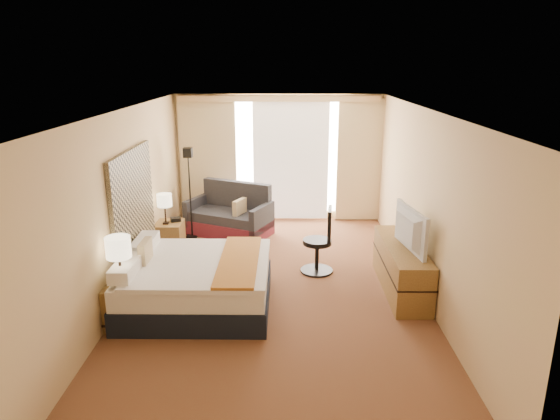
{
  "coord_description": "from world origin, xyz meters",
  "views": [
    {
      "loc": [
        0.14,
        -6.71,
        3.22
      ],
      "look_at": [
        0.06,
        0.4,
        1.1
      ],
      "focal_mm": 32.0,
      "sensor_mm": 36.0,
      "label": 1
    }
  ],
  "objects_px": {
    "nightstand_left": "(126,305)",
    "bed": "(197,282)",
    "floor_lamp": "(189,175)",
    "lamp_right": "(164,201)",
    "loveseat": "(230,217)",
    "nightstand_right": "(170,238)",
    "media_dresser": "(401,268)",
    "television": "(404,229)",
    "desk_chair": "(321,244)",
    "lamp_left": "(118,248)"
  },
  "relations": [
    {
      "from": "nightstand_left",
      "to": "bed",
      "type": "height_order",
      "value": "bed"
    },
    {
      "from": "floor_lamp",
      "to": "bed",
      "type": "bearing_deg",
      "value": -78.3
    },
    {
      "from": "bed",
      "to": "lamp_right",
      "type": "height_order",
      "value": "lamp_right"
    },
    {
      "from": "nightstand_left",
      "to": "loveseat",
      "type": "distance_m",
      "value": 3.66
    },
    {
      "from": "nightstand_right",
      "to": "floor_lamp",
      "type": "height_order",
      "value": "floor_lamp"
    },
    {
      "from": "media_dresser",
      "to": "television",
      "type": "relative_size",
      "value": 1.75
    },
    {
      "from": "media_dresser",
      "to": "desk_chair",
      "type": "distance_m",
      "value": 1.31
    },
    {
      "from": "media_dresser",
      "to": "floor_lamp",
      "type": "relative_size",
      "value": 1.05
    },
    {
      "from": "lamp_left",
      "to": "lamp_right",
      "type": "xyz_separation_m",
      "value": [
        -0.02,
        2.46,
        -0.09
      ]
    },
    {
      "from": "floor_lamp",
      "to": "nightstand_right",
      "type": "bearing_deg",
      "value": -104.77
    },
    {
      "from": "bed",
      "to": "lamp_right",
      "type": "bearing_deg",
      "value": 113.89
    },
    {
      "from": "nightstand_right",
      "to": "nightstand_left",
      "type": "bearing_deg",
      "value": -90.0
    },
    {
      "from": "bed",
      "to": "floor_lamp",
      "type": "bearing_deg",
      "value": 101.7
    },
    {
      "from": "nightstand_right",
      "to": "desk_chair",
      "type": "relative_size",
      "value": 0.52
    },
    {
      "from": "desk_chair",
      "to": "lamp_left",
      "type": "xyz_separation_m",
      "value": [
        -2.58,
        -1.73,
        0.58
      ]
    },
    {
      "from": "floor_lamp",
      "to": "desk_chair",
      "type": "relative_size",
      "value": 1.62
    },
    {
      "from": "bed",
      "to": "floor_lamp",
      "type": "height_order",
      "value": "floor_lamp"
    },
    {
      "from": "nightstand_right",
      "to": "bed",
      "type": "bearing_deg",
      "value": -67.74
    },
    {
      "from": "lamp_right",
      "to": "television",
      "type": "height_order",
      "value": "television"
    },
    {
      "from": "floor_lamp",
      "to": "desk_chair",
      "type": "xyz_separation_m",
      "value": [
        2.35,
        -1.65,
        -0.74
      ]
    },
    {
      "from": "lamp_left",
      "to": "television",
      "type": "xyz_separation_m",
      "value": [
        3.66,
        0.92,
        -0.05
      ]
    },
    {
      "from": "desk_chair",
      "to": "television",
      "type": "distance_m",
      "value": 1.45
    },
    {
      "from": "media_dresser",
      "to": "lamp_right",
      "type": "bearing_deg",
      "value": 159.72
    },
    {
      "from": "media_dresser",
      "to": "lamp_left",
      "type": "height_order",
      "value": "lamp_left"
    },
    {
      "from": "media_dresser",
      "to": "lamp_left",
      "type": "bearing_deg",
      "value": -163.79
    },
    {
      "from": "lamp_left",
      "to": "lamp_right",
      "type": "distance_m",
      "value": 2.46
    },
    {
      "from": "media_dresser",
      "to": "loveseat",
      "type": "xyz_separation_m",
      "value": [
        -2.76,
        2.49,
        -0.03
      ]
    },
    {
      "from": "television",
      "to": "lamp_right",
      "type": "bearing_deg",
      "value": 58.64
    },
    {
      "from": "floor_lamp",
      "to": "loveseat",
      "type": "bearing_deg",
      "value": 14.8
    },
    {
      "from": "media_dresser",
      "to": "television",
      "type": "distance_m",
      "value": 0.67
    },
    {
      "from": "lamp_right",
      "to": "bed",
      "type": "bearing_deg",
      "value": -66.11
    },
    {
      "from": "desk_chair",
      "to": "lamp_right",
      "type": "distance_m",
      "value": 2.75
    },
    {
      "from": "floor_lamp",
      "to": "television",
      "type": "distance_m",
      "value": 4.23
    },
    {
      "from": "media_dresser",
      "to": "lamp_left",
      "type": "xyz_separation_m",
      "value": [
        -3.71,
        -1.08,
        0.7
      ]
    },
    {
      "from": "nightstand_left",
      "to": "lamp_right",
      "type": "height_order",
      "value": "lamp_right"
    },
    {
      "from": "floor_lamp",
      "to": "desk_chair",
      "type": "height_order",
      "value": "floor_lamp"
    },
    {
      "from": "nightstand_right",
      "to": "loveseat",
      "type": "bearing_deg",
      "value": 47.79
    },
    {
      "from": "media_dresser",
      "to": "bed",
      "type": "bearing_deg",
      "value": -169.65
    },
    {
      "from": "lamp_right",
      "to": "lamp_left",
      "type": "bearing_deg",
      "value": -89.51
    },
    {
      "from": "bed",
      "to": "lamp_left",
      "type": "bearing_deg",
      "value": -146.19
    },
    {
      "from": "nightstand_left",
      "to": "floor_lamp",
      "type": "bearing_deg",
      "value": 86.17
    },
    {
      "from": "floor_lamp",
      "to": "lamp_right",
      "type": "distance_m",
      "value": 0.99
    },
    {
      "from": "nightstand_left",
      "to": "media_dresser",
      "type": "distance_m",
      "value": 3.85
    },
    {
      "from": "nightstand_right",
      "to": "television",
      "type": "relative_size",
      "value": 0.53
    },
    {
      "from": "loveseat",
      "to": "lamp_right",
      "type": "relative_size",
      "value": 3.34
    },
    {
      "from": "loveseat",
      "to": "television",
      "type": "distance_m",
      "value": 3.85
    },
    {
      "from": "loveseat",
      "to": "lamp_right",
      "type": "distance_m",
      "value": 1.61
    },
    {
      "from": "television",
      "to": "floor_lamp",
      "type": "bearing_deg",
      "value": 45.65
    },
    {
      "from": "bed",
      "to": "desk_chair",
      "type": "xyz_separation_m",
      "value": [
        1.76,
        1.17,
        0.13
      ]
    },
    {
      "from": "nightstand_right",
      "to": "bed",
      "type": "distance_m",
      "value": 2.14
    }
  ]
}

